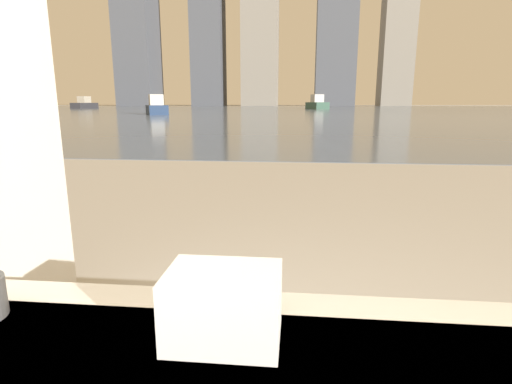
% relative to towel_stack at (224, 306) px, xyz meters
% --- Properties ---
extents(towel_stack, '(0.25, 0.18, 0.16)m').
position_rel_towel_stack_xyz_m(towel_stack, '(0.00, 0.00, 0.00)').
color(towel_stack, white).
rests_on(towel_stack, bathtub).
extents(harbor_water, '(180.00, 110.00, 0.01)m').
position_rel_towel_stack_xyz_m(harbor_water, '(0.04, 61.17, -0.59)').
color(harbor_water, slate).
rests_on(harbor_water, ground_plane).
extents(harbor_boat_0, '(3.21, 4.64, 1.65)m').
position_rel_towel_stack_xyz_m(harbor_boat_0, '(-11.77, 32.91, -0.00)').
color(harbor_boat_0, navy).
rests_on(harbor_boat_0, harbor_water).
extents(harbor_boat_1, '(2.20, 5.35, 1.96)m').
position_rel_towel_stack_xyz_m(harbor_boat_1, '(-34.70, 63.26, 0.11)').
color(harbor_boat_1, '#2D2D33').
rests_on(harbor_boat_1, harbor_water).
extents(harbor_boat_2, '(3.39, 6.06, 2.15)m').
position_rel_towel_stack_xyz_m(harbor_boat_2, '(3.14, 61.26, 0.17)').
color(harbor_boat_2, '#335647').
rests_on(harbor_boat_2, harbor_water).
extents(skyline_tower_0, '(10.12, 12.37, 48.51)m').
position_rel_towel_stack_xyz_m(skyline_tower_0, '(-46.21, 117.17, 23.66)').
color(skyline_tower_0, '#4C515B').
rests_on(skyline_tower_0, ground_plane).
extents(skyline_tower_1, '(8.68, 9.33, 48.19)m').
position_rel_towel_stack_xyz_m(skyline_tower_1, '(-25.38, 117.17, 23.50)').
color(skyline_tower_1, '#4C515B').
rests_on(skyline_tower_1, ground_plane).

